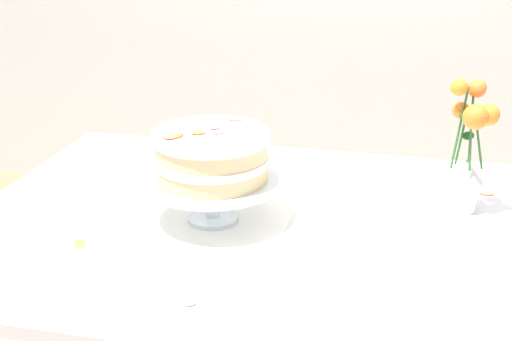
{
  "coord_description": "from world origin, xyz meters",
  "views": [
    {
      "loc": [
        0.27,
        -1.39,
        1.4
      ],
      "look_at": [
        -0.06,
        -0.01,
        0.86
      ],
      "focal_mm": 50.05,
      "sensor_mm": 36.0,
      "label": 1
    }
  ],
  "objects": [
    {
      "name": "loose_petal_0",
      "position": [
        0.44,
        0.27,
        0.74
      ],
      "size": [
        0.04,
        0.02,
        0.01
      ],
      "primitive_type": "ellipsoid",
      "rotation": [
        0.0,
        0.0,
        3.19
      ],
      "color": "#E56B51",
      "rests_on": "dining_table"
    },
    {
      "name": "loose_petal_1",
      "position": [
        -0.41,
        0.19,
        0.74
      ],
      "size": [
        0.04,
        0.05,
        0.0
      ],
      "primitive_type": "ellipsoid",
      "rotation": [
        0.0,
        0.0,
        2.14
      ],
      "color": "pink",
      "rests_on": "dining_table"
    },
    {
      "name": "dining_table",
      "position": [
        0.0,
        -0.02,
        0.65
      ],
      "size": [
        1.4,
        1.0,
        0.74
      ],
      "color": "white",
      "rests_on": "ground"
    },
    {
      "name": "linen_napkin",
      "position": [
        -0.15,
        -0.03,
        0.74
      ],
      "size": [
        0.35,
        0.35,
        0.0
      ],
      "primitive_type": "cube",
      "rotation": [
        0.0,
        0.0,
        -0.1
      ],
      "color": "white",
      "rests_on": "dining_table"
    },
    {
      "name": "layer_cake",
      "position": [
        -0.15,
        -0.03,
        0.89
      ],
      "size": [
        0.25,
        0.25,
        0.11
      ],
      "color": "beige",
      "rests_on": "cake_stand"
    },
    {
      "name": "cake_stand",
      "position": [
        -0.15,
        -0.03,
        0.82
      ],
      "size": [
        0.29,
        0.29,
        0.1
      ],
      "color": "silver",
      "rests_on": "linen_napkin"
    },
    {
      "name": "loose_petal_3",
      "position": [
        -0.39,
        -0.2,
        0.74
      ],
      "size": [
        0.04,
        0.05,
        0.0
      ],
      "primitive_type": "ellipsoid",
      "rotation": [
        0.0,
        0.0,
        5.16
      ],
      "color": "yellow",
      "rests_on": "dining_table"
    },
    {
      "name": "flower_vase",
      "position": [
        0.38,
        0.16,
        0.87
      ],
      "size": [
        0.11,
        0.1,
        0.31
      ],
      "color": "silver",
      "rests_on": "dining_table"
    },
    {
      "name": "loose_petal_2",
      "position": [
        -0.1,
        -0.36,
        0.74
      ],
      "size": [
        0.04,
        0.04,
        0.01
      ],
      "primitive_type": "ellipsoid",
      "rotation": [
        0.0,
        0.0,
        2.63
      ],
      "color": "pink",
      "rests_on": "dining_table"
    }
  ]
}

